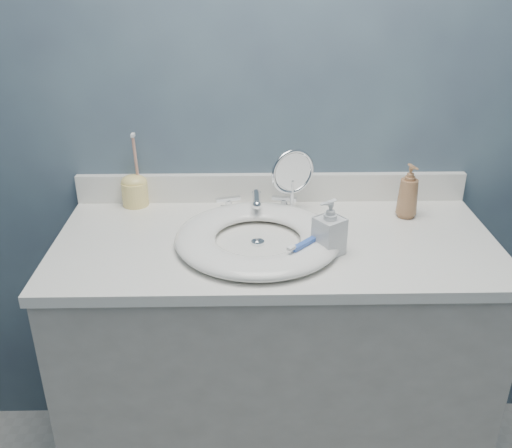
{
  "coord_description": "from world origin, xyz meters",
  "views": [
    {
      "loc": [
        -0.08,
        -0.43,
        1.61
      ],
      "look_at": [
        -0.05,
        0.94,
        0.94
      ],
      "focal_mm": 40.0,
      "sensor_mm": 36.0,
      "label": 1
    }
  ],
  "objects_px": {
    "makeup_mirror": "(292,179)",
    "soap_bottle_amber": "(408,191)",
    "soap_bottle_clear": "(330,227)",
    "toothbrush_holder": "(135,189)"
  },
  "relations": [
    {
      "from": "makeup_mirror",
      "to": "soap_bottle_amber",
      "type": "bearing_deg",
      "value": -27.24
    },
    {
      "from": "soap_bottle_clear",
      "to": "makeup_mirror",
      "type": "bearing_deg",
      "value": 161.96
    },
    {
      "from": "makeup_mirror",
      "to": "soap_bottle_amber",
      "type": "height_order",
      "value": "makeup_mirror"
    },
    {
      "from": "toothbrush_holder",
      "to": "soap_bottle_clear",
      "type": "bearing_deg",
      "value": -30.13
    },
    {
      "from": "soap_bottle_amber",
      "to": "toothbrush_holder",
      "type": "height_order",
      "value": "toothbrush_holder"
    },
    {
      "from": "makeup_mirror",
      "to": "soap_bottle_amber",
      "type": "relative_size",
      "value": 1.26
    },
    {
      "from": "soap_bottle_amber",
      "to": "soap_bottle_clear",
      "type": "height_order",
      "value": "soap_bottle_amber"
    },
    {
      "from": "soap_bottle_amber",
      "to": "makeup_mirror",
      "type": "bearing_deg",
      "value": 157.95
    },
    {
      "from": "soap_bottle_amber",
      "to": "soap_bottle_clear",
      "type": "bearing_deg",
      "value": -157.71
    },
    {
      "from": "makeup_mirror",
      "to": "soap_bottle_clear",
      "type": "distance_m",
      "value": 0.26
    }
  ]
}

